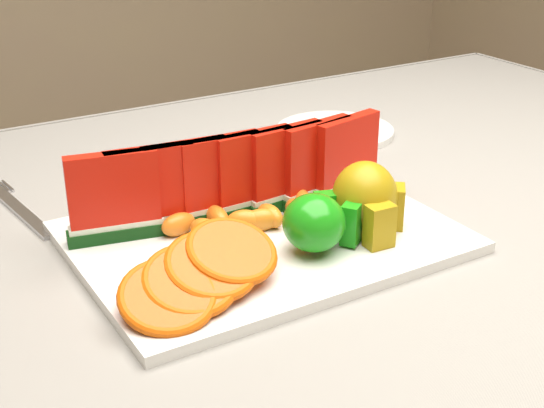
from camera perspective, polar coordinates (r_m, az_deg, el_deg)
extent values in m
cube|color=#4F2B1A|center=(0.91, 3.75, -2.10)|extent=(1.40, 0.90, 0.03)
cube|color=#4F2B1A|center=(1.72, 13.70, -3.40)|extent=(0.06, 0.06, 0.72)
cube|color=gray|center=(0.90, 3.78, -1.01)|extent=(1.52, 1.02, 0.01)
cube|color=gray|center=(1.35, -8.65, 3.30)|extent=(1.52, 0.01, 0.20)
cube|color=silver|center=(0.83, -0.70, -2.49)|extent=(0.40, 0.30, 0.01)
ellipsoid|color=#2E9017|center=(0.77, 3.18, -1.42)|extent=(0.08, 0.08, 0.06)
cube|color=#2E9017|center=(0.80, 6.05, -1.40)|extent=(0.03, 0.03, 0.04)
cube|color=beige|center=(0.80, 6.40, -1.31)|extent=(0.02, 0.02, 0.04)
cube|color=#2E9017|center=(0.82, 4.20, -0.61)|extent=(0.03, 0.03, 0.04)
cube|color=beige|center=(0.82, 4.54, -0.52)|extent=(0.03, 0.01, 0.04)
ellipsoid|color=#A56B08|center=(0.82, 6.99, 0.55)|extent=(0.09, 0.09, 0.08)
cube|color=#A56B08|center=(0.80, 8.11, -1.65)|extent=(0.03, 0.02, 0.05)
cube|color=#A56B08|center=(0.84, 9.23, -0.19)|extent=(0.03, 0.04, 0.05)
cylinder|color=silver|center=(1.17, 4.75, 5.49)|extent=(0.20, 0.20, 0.01)
cube|color=silver|center=(0.95, -18.32, -0.57)|extent=(0.03, 0.17, 0.00)
cube|color=silver|center=(1.03, -19.81, 1.16)|extent=(0.01, 0.04, 0.00)
cube|color=silver|center=(1.03, -19.54, 1.21)|extent=(0.01, 0.04, 0.00)
cube|color=silver|center=(1.03, -19.27, 1.27)|extent=(0.01, 0.04, 0.00)
cube|color=#0F3E14|center=(0.83, -11.57, -2.16)|extent=(0.11, 0.04, 0.01)
cube|color=silver|center=(0.82, -11.63, -1.53)|extent=(0.10, 0.04, 0.01)
cube|color=red|center=(0.81, -11.88, 1.15)|extent=(0.10, 0.04, 0.08)
cube|color=#0F3E14|center=(0.84, -8.91, -1.66)|extent=(0.11, 0.04, 0.01)
cube|color=silver|center=(0.83, -8.95, -1.04)|extent=(0.10, 0.03, 0.01)
cube|color=red|center=(0.82, -9.14, 1.63)|extent=(0.10, 0.03, 0.08)
cube|color=#0F3E14|center=(0.85, -6.31, -1.16)|extent=(0.11, 0.03, 0.01)
cube|color=silver|center=(0.84, -6.34, -0.55)|extent=(0.10, 0.03, 0.01)
cube|color=red|center=(0.83, -6.47, 2.10)|extent=(0.10, 0.02, 0.08)
cube|color=#0F3E14|center=(0.86, -3.78, -0.68)|extent=(0.11, 0.02, 0.01)
cube|color=silver|center=(0.85, -3.79, -0.07)|extent=(0.10, 0.02, 0.01)
cube|color=red|center=(0.84, -3.87, 2.54)|extent=(0.10, 0.02, 0.08)
cube|color=#0F3E14|center=(0.87, -1.32, -0.21)|extent=(0.11, 0.02, 0.01)
cube|color=silver|center=(0.87, -1.33, 0.39)|extent=(0.10, 0.02, 0.01)
cube|color=red|center=(0.85, -1.35, 2.97)|extent=(0.10, 0.02, 0.08)
cube|color=#0F3E14|center=(0.89, 1.06, 0.24)|extent=(0.11, 0.03, 0.01)
cube|color=silver|center=(0.88, 1.06, 0.83)|extent=(0.10, 0.03, 0.01)
cube|color=red|center=(0.87, 1.08, 3.38)|extent=(0.10, 0.02, 0.08)
cube|color=#0F3E14|center=(0.91, 3.35, 0.68)|extent=(0.11, 0.04, 0.01)
cube|color=silver|center=(0.90, 3.36, 1.26)|extent=(0.10, 0.03, 0.01)
cube|color=red|center=(0.89, 3.43, 3.76)|extent=(0.10, 0.03, 0.08)
cube|color=#0F3E14|center=(0.92, 5.55, 1.10)|extent=(0.11, 0.04, 0.01)
cube|color=silver|center=(0.92, 5.58, 1.67)|extent=(0.10, 0.04, 0.01)
cube|color=red|center=(0.90, 5.68, 4.13)|extent=(0.10, 0.04, 0.08)
cylinder|color=#F54700|center=(0.69, -7.86, -6.90)|extent=(0.10, 0.09, 0.04)
torus|color=#BE4200|center=(0.69, -7.86, -6.90)|extent=(0.11, 0.11, 0.04)
cylinder|color=#F54700|center=(0.70, -6.19, -5.75)|extent=(0.09, 0.09, 0.04)
torus|color=#BE4200|center=(0.70, -6.19, -5.75)|extent=(0.10, 0.10, 0.04)
cylinder|color=#F54700|center=(0.71, -4.59, -4.63)|extent=(0.08, 0.08, 0.04)
torus|color=#BE4200|center=(0.71, -4.59, -4.63)|extent=(0.09, 0.09, 0.04)
cylinder|color=#F54700|center=(0.73, -3.06, -3.56)|extent=(0.09, 0.09, 0.04)
torus|color=#BE4200|center=(0.73, -3.06, -3.56)|extent=(0.10, 0.10, 0.04)
cylinder|color=#F54700|center=(0.89, -10.41, 0.40)|extent=(0.07, 0.07, 0.03)
torus|color=#BE4200|center=(0.89, -10.41, 0.40)|extent=(0.08, 0.08, 0.03)
cylinder|color=#F54700|center=(0.91, -7.61, 1.21)|extent=(0.08, 0.08, 0.03)
torus|color=#BE4200|center=(0.91, -7.61, 1.21)|extent=(0.09, 0.09, 0.03)
cylinder|color=#F54700|center=(0.92, -4.91, 1.99)|extent=(0.09, 0.09, 0.03)
torus|color=#BE4200|center=(0.92, -4.91, 1.99)|extent=(0.10, 0.10, 0.03)
cylinder|color=#F54700|center=(0.94, -2.30, 2.73)|extent=(0.09, 0.09, 0.03)
torus|color=#BE4200|center=(0.94, -2.30, 2.73)|extent=(0.10, 0.10, 0.03)
cylinder|color=#F54700|center=(0.96, 0.20, 3.44)|extent=(0.09, 0.09, 0.03)
torus|color=#BE4200|center=(0.96, 0.20, 3.44)|extent=(0.11, 0.11, 0.03)
cylinder|color=#F54700|center=(0.99, 2.59, 4.11)|extent=(0.10, 0.10, 0.03)
torus|color=#BE4200|center=(0.99, 2.59, 4.11)|extent=(0.11, 0.11, 0.03)
ellipsoid|color=#E54A06|center=(0.83, -7.06, -1.53)|extent=(0.04, 0.03, 0.03)
ellipsoid|color=#E54A06|center=(0.81, -4.95, -1.98)|extent=(0.04, 0.05, 0.03)
ellipsoid|color=#E54A06|center=(0.84, -4.14, -1.04)|extent=(0.02, 0.04, 0.03)
ellipsoid|color=#E54A06|center=(0.83, -2.04, -1.28)|extent=(0.05, 0.04, 0.03)
ellipsoid|color=#E54A06|center=(0.83, -0.84, -1.20)|extent=(0.05, 0.03, 0.03)
ellipsoid|color=#E54A06|center=(0.84, -0.15, -0.89)|extent=(0.02, 0.04, 0.03)
ellipsoid|color=#E54A06|center=(0.85, 2.05, -0.46)|extent=(0.03, 0.04, 0.03)
ellipsoid|color=#E54A06|center=(0.88, 2.18, 0.34)|extent=(0.03, 0.04, 0.03)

